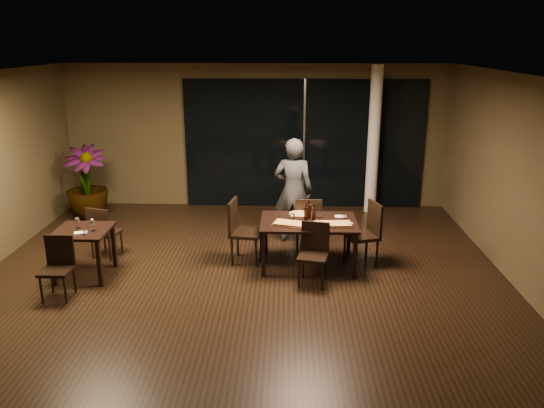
% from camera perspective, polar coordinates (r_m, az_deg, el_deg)
% --- Properties ---
extents(ground, '(8.00, 8.00, 0.00)m').
position_cam_1_polar(ground, '(7.88, -3.32, -8.84)').
color(ground, black).
rests_on(ground, ground).
extents(wall_back, '(8.00, 0.10, 3.00)m').
position_cam_1_polar(wall_back, '(11.28, -1.67, 7.29)').
color(wall_back, '#453B25').
rests_on(wall_back, ground).
extents(wall_front, '(8.00, 0.10, 3.00)m').
position_cam_1_polar(wall_front, '(3.64, -9.45, -15.74)').
color(wall_front, '#453B25').
rests_on(wall_front, ground).
extents(wall_right, '(0.10, 8.00, 3.00)m').
position_cam_1_polar(wall_right, '(8.05, 26.54, 1.31)').
color(wall_right, '#453B25').
rests_on(wall_right, ground).
extents(ceiling, '(8.00, 8.00, 0.04)m').
position_cam_1_polar(ceiling, '(7.08, -3.75, 13.65)').
color(ceiling, white).
rests_on(ceiling, wall_back).
extents(window_panel, '(5.00, 0.06, 2.70)m').
position_cam_1_polar(window_panel, '(11.21, 3.45, 6.41)').
color(window_panel, black).
rests_on(window_panel, ground).
extents(column, '(0.24, 0.24, 3.00)m').
position_cam_1_polar(column, '(11.01, 10.87, 6.73)').
color(column, white).
rests_on(column, ground).
extents(main_table, '(1.50, 1.00, 0.75)m').
position_cam_1_polar(main_table, '(8.33, 3.95, -2.31)').
color(main_table, black).
rests_on(main_table, ground).
extents(side_table, '(0.80, 0.80, 0.75)m').
position_cam_1_polar(side_table, '(8.45, -19.68, -3.42)').
color(side_table, black).
rests_on(side_table, ground).
extents(chair_main_far, '(0.44, 0.44, 0.94)m').
position_cam_1_polar(chair_main_far, '(8.97, 3.90, -1.85)').
color(chair_main_far, black).
rests_on(chair_main_far, ground).
extents(chair_main_near, '(0.50, 0.50, 0.91)m').
position_cam_1_polar(chair_main_near, '(7.84, 4.53, -4.93)').
color(chair_main_near, black).
rests_on(chair_main_near, ground).
extents(chair_main_left, '(0.54, 0.54, 1.03)m').
position_cam_1_polar(chair_main_left, '(8.52, -3.39, -2.55)').
color(chair_main_left, black).
rests_on(chair_main_left, ground).
extents(chair_main_right, '(0.59, 0.59, 1.02)m').
position_cam_1_polar(chair_main_right, '(8.54, 10.17, -2.79)').
color(chair_main_right, black).
rests_on(chair_main_right, ground).
extents(chair_side_far, '(0.51, 0.51, 0.89)m').
position_cam_1_polar(chair_side_far, '(9.07, -17.75, -2.67)').
color(chair_side_far, black).
rests_on(chair_side_far, ground).
extents(chair_side_near, '(0.41, 0.41, 0.87)m').
position_cam_1_polar(chair_side_near, '(7.98, -22.02, -5.97)').
color(chair_side_near, black).
rests_on(chair_side_near, ground).
extents(diner, '(0.69, 0.51, 1.87)m').
position_cam_1_polar(diner, '(9.26, 2.31, 1.43)').
color(diner, '#2E3133').
rests_on(diner, ground).
extents(potted_plant, '(0.97, 0.97, 1.48)m').
position_cam_1_polar(potted_plant, '(11.10, -19.35, 2.10)').
color(potted_plant, '#22501A').
rests_on(potted_plant, ground).
extents(pizza_board_left, '(0.62, 0.44, 0.01)m').
position_cam_1_polar(pizza_board_left, '(8.11, 2.12, -2.22)').
color(pizza_board_left, '#4E2919').
rests_on(pizza_board_left, main_table).
extents(pizza_board_right, '(0.56, 0.29, 0.01)m').
position_cam_1_polar(pizza_board_right, '(8.14, 6.55, -2.24)').
color(pizza_board_right, '#472C17').
rests_on(pizza_board_right, main_table).
extents(oblong_pizza_left, '(0.55, 0.36, 0.02)m').
position_cam_1_polar(oblong_pizza_left, '(8.10, 2.12, -2.11)').
color(oblong_pizza_left, maroon).
rests_on(oblong_pizza_left, pizza_board_left).
extents(oblong_pizza_right, '(0.54, 0.27, 0.02)m').
position_cam_1_polar(oblong_pizza_right, '(8.14, 6.56, -2.13)').
color(oblong_pizza_right, '#680A09').
rests_on(oblong_pizza_right, pizza_board_right).
extents(round_pizza, '(0.33, 0.33, 0.01)m').
position_cam_1_polar(round_pizza, '(8.60, 2.98, -1.08)').
color(round_pizza, '#B53914').
rests_on(round_pizza, main_table).
extents(bottle_a, '(0.06, 0.06, 0.29)m').
position_cam_1_polar(bottle_a, '(8.27, 3.68, -0.83)').
color(bottle_a, black).
rests_on(bottle_a, main_table).
extents(bottle_b, '(0.06, 0.06, 0.27)m').
position_cam_1_polar(bottle_b, '(8.32, 4.55, -0.84)').
color(bottle_b, black).
rests_on(bottle_b, main_table).
extents(bottle_c, '(0.07, 0.07, 0.31)m').
position_cam_1_polar(bottle_c, '(8.37, 3.98, -0.56)').
color(bottle_c, black).
rests_on(bottle_c, main_table).
extents(tumbler_left, '(0.07, 0.07, 0.08)m').
position_cam_1_polar(tumbler_left, '(8.37, 2.23, -1.35)').
color(tumbler_left, white).
rests_on(tumbler_left, main_table).
extents(tumbler_right, '(0.07, 0.07, 0.09)m').
position_cam_1_polar(tumbler_right, '(8.45, 5.11, -1.20)').
color(tumbler_right, white).
rests_on(tumbler_right, main_table).
extents(napkin_near, '(0.19, 0.11, 0.01)m').
position_cam_1_polar(napkin_near, '(8.23, 8.05, -2.09)').
color(napkin_near, silver).
rests_on(napkin_near, main_table).
extents(napkin_far, '(0.18, 0.10, 0.01)m').
position_cam_1_polar(napkin_far, '(8.53, 7.39, -1.35)').
color(napkin_far, white).
rests_on(napkin_far, main_table).
extents(wine_glass_a, '(0.07, 0.07, 0.17)m').
position_cam_1_polar(wine_glass_a, '(8.47, -20.20, -1.93)').
color(wine_glass_a, white).
rests_on(wine_glass_a, side_table).
extents(wine_glass_b, '(0.08, 0.08, 0.18)m').
position_cam_1_polar(wine_glass_b, '(8.27, -18.75, -2.16)').
color(wine_glass_b, white).
rests_on(wine_glass_b, side_table).
extents(side_napkin, '(0.20, 0.16, 0.01)m').
position_cam_1_polar(side_napkin, '(8.26, -19.90, -2.92)').
color(side_napkin, white).
rests_on(side_napkin, side_table).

